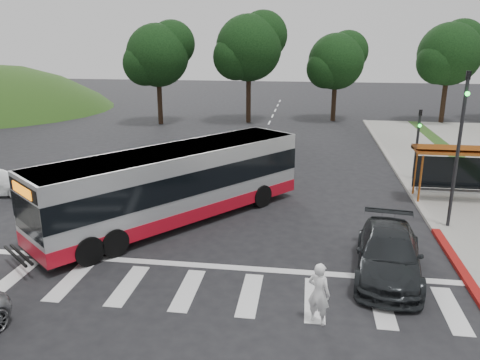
# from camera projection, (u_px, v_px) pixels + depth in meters

# --- Properties ---
(ground) EXTENTS (140.00, 140.00, 0.00)m
(ground) POSITION_uv_depth(u_px,v_px,m) (217.00, 229.00, 19.64)
(ground) COLOR black
(ground) RESTS_ON ground
(sidewalk_east) EXTENTS (4.00, 40.00, 0.12)m
(sidewalk_east) POSITION_uv_depth(u_px,v_px,m) (441.00, 183.00, 25.69)
(sidewalk_east) COLOR gray
(sidewalk_east) RESTS_ON ground
(curb_east) EXTENTS (0.30, 40.00, 0.15)m
(curb_east) POSITION_uv_depth(u_px,v_px,m) (404.00, 181.00, 25.96)
(curb_east) COLOR #9E9991
(curb_east) RESTS_ON ground
(curb_east_red) EXTENTS (0.32, 6.00, 0.15)m
(curb_east_red) POSITION_uv_depth(u_px,v_px,m) (457.00, 263.00, 16.50)
(curb_east_red) COLOR maroon
(curb_east_red) RESTS_ON ground
(crosswalk_ladder) EXTENTS (18.00, 2.60, 0.01)m
(crosswalk_ladder) POSITION_uv_depth(u_px,v_px,m) (188.00, 290.00, 14.91)
(crosswalk_ladder) COLOR silver
(crosswalk_ladder) RESTS_ON ground
(bus_shelter) EXTENTS (4.20, 1.60, 2.86)m
(bus_shelter) POSITION_uv_depth(u_px,v_px,m) (459.00, 155.00, 22.31)
(bus_shelter) COLOR #A8531C
(bus_shelter) RESTS_ON sidewalk_east
(traffic_signal_ne_tall) EXTENTS (0.18, 0.37, 6.50)m
(traffic_signal_ne_tall) POSITION_uv_depth(u_px,v_px,m) (460.00, 138.00, 18.61)
(traffic_signal_ne_tall) COLOR black
(traffic_signal_ne_tall) RESTS_ON ground
(traffic_signal_ne_short) EXTENTS (0.18, 0.37, 4.00)m
(traffic_signal_ne_short) POSITION_uv_depth(u_px,v_px,m) (418.00, 137.00, 25.64)
(traffic_signal_ne_short) COLOR black
(traffic_signal_ne_short) RESTS_ON ground
(tree_ne_a) EXTENTS (6.16, 5.74, 9.30)m
(tree_ne_a) POSITION_uv_depth(u_px,v_px,m) (450.00, 53.00, 42.14)
(tree_ne_a) COLOR black
(tree_ne_a) RESTS_ON parking_lot
(tree_north_a) EXTENTS (6.60, 6.15, 10.17)m
(tree_north_a) POSITION_uv_depth(u_px,v_px,m) (250.00, 47.00, 42.57)
(tree_north_a) COLOR black
(tree_north_a) RESTS_ON ground
(tree_north_b) EXTENTS (5.72, 5.33, 8.43)m
(tree_north_b) POSITION_uv_depth(u_px,v_px,m) (337.00, 61.00, 43.72)
(tree_north_b) COLOR black
(tree_north_b) RESTS_ON ground
(tree_north_c) EXTENTS (6.16, 5.74, 9.30)m
(tree_north_c) POSITION_uv_depth(u_px,v_px,m) (159.00, 54.00, 41.95)
(tree_north_c) COLOR black
(tree_north_c) RESTS_ON ground
(transit_bus) EXTENTS (9.85, 11.41, 3.21)m
(transit_bus) POSITION_uv_depth(u_px,v_px,m) (176.00, 186.00, 20.08)
(transit_bus) COLOR #A8ABAD
(transit_bus) RESTS_ON ground
(pedestrian) EXTENTS (0.80, 0.70, 1.83)m
(pedestrian) POSITION_uv_depth(u_px,v_px,m) (319.00, 293.00, 12.97)
(pedestrian) COLOR white
(pedestrian) RESTS_ON ground
(dark_sedan) EXTENTS (2.76, 5.39, 1.50)m
(dark_sedan) POSITION_uv_depth(u_px,v_px,m) (389.00, 254.00, 15.71)
(dark_sedan) COLOR #212427
(dark_sedan) RESTS_ON ground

